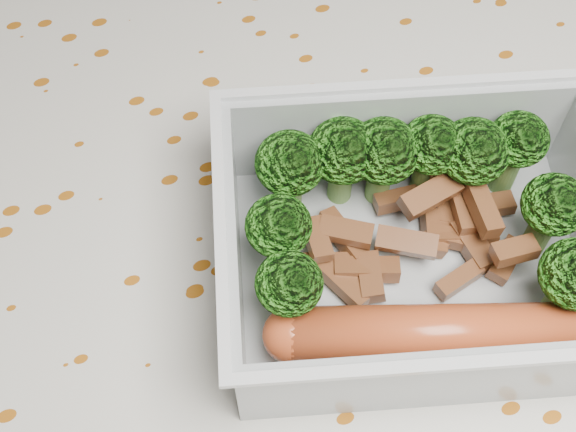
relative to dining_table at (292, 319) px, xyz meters
name	(u,v)px	position (x,y,z in m)	size (l,w,h in m)	color
dining_table	(292,319)	(0.00, 0.00, 0.00)	(1.40, 0.90, 0.75)	brown
tablecloth	(293,284)	(0.00, 0.00, 0.05)	(1.46, 0.96, 0.19)	silver
lunch_container	(416,254)	(0.05, -0.03, 0.11)	(0.23, 0.20, 0.07)	silver
broccoli_florets	(412,188)	(0.06, -0.01, 0.13)	(0.17, 0.14, 0.06)	#608C3F
meat_pile	(423,235)	(0.06, -0.02, 0.11)	(0.13, 0.07, 0.03)	brown
sausage	(438,333)	(0.05, -0.08, 0.11)	(0.16, 0.07, 0.03)	#B94821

